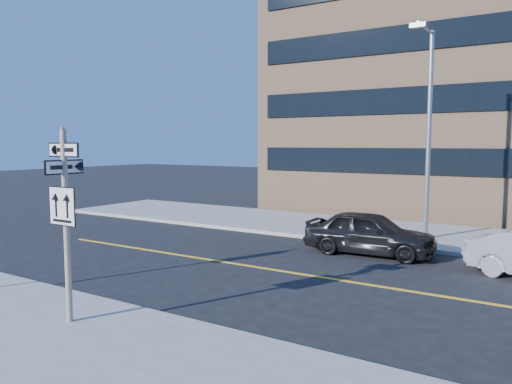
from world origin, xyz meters
The scene contains 5 objects.
ground centered at (0.00, 0.00, 0.00)m, with size 120.00×120.00×0.00m, color black.
sign_pole centered at (0.00, -2.51, 2.44)m, with size 0.92×0.92×4.06m.
parked_car_a centered at (2.88, 7.67, 0.77)m, with size 4.50×1.81×1.53m, color black.
streetlight_a centered at (4.00, 10.76, 4.76)m, with size 0.55×2.25×8.00m.
building_brick centered at (2.00, 25.00, 9.00)m, with size 18.00×18.00×18.00m, color tan.
Camera 1 is at (8.77, -8.98, 3.88)m, focal length 35.00 mm.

